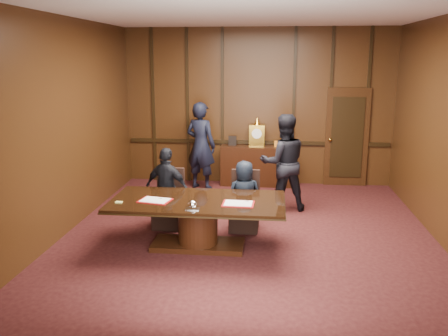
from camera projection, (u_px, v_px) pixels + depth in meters
The scene contains 13 objects.
room at pixel (254, 131), 7.42m from camera, with size 7.00×7.04×3.50m.
sideboard at pixel (256, 164), 10.73m from camera, with size 1.60×0.45×1.54m.
conference_table at pixel (198, 216), 7.16m from camera, with size 2.62×1.32×0.76m.
folder_left at pixel (155, 200), 7.05m from camera, with size 0.52×0.41×0.02m.
folder_right at pixel (238, 204), 6.90m from camera, with size 0.47×0.34×0.02m.
inkstand at pixel (192, 205), 6.66m from camera, with size 0.20×0.14×0.12m.
notepad at pixel (119, 202), 6.97m from camera, with size 0.10×0.07×0.01m, color #CDCF65.
chair_left at pixel (169, 210), 8.13m from camera, with size 0.50×0.50×0.99m.
chair_right at pixel (244, 212), 8.00m from camera, with size 0.49×0.49×0.99m.
signatory_left at pixel (167, 189), 7.96m from camera, with size 0.81×0.34×1.39m, color black.
signatory_right at pixel (244, 196), 7.85m from camera, with size 0.59×0.38×1.20m, color black.
witness_left at pixel (201, 146), 10.36m from camera, with size 0.70×0.46×1.92m, color black.
witness_right at pixel (283, 163), 8.90m from camera, with size 0.89×0.69×1.83m, color black.
Camera 1 is at (0.38, -7.23, 2.85)m, focal length 38.00 mm.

